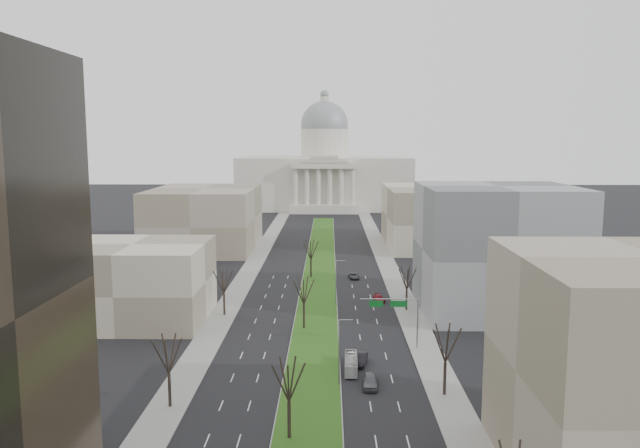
# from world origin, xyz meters

# --- Properties ---
(ground) EXTENTS (600.00, 600.00, 0.00)m
(ground) POSITION_xyz_m (0.00, 120.00, 0.00)
(ground) COLOR black
(ground) RESTS_ON ground
(median) EXTENTS (8.00, 222.03, 0.20)m
(median) POSITION_xyz_m (0.00, 118.99, 0.10)
(median) COLOR #999993
(median) RESTS_ON ground
(sidewalk_left) EXTENTS (5.00, 330.00, 0.15)m
(sidewalk_left) POSITION_xyz_m (-17.50, 95.00, 0.07)
(sidewalk_left) COLOR gray
(sidewalk_left) RESTS_ON ground
(sidewalk_right) EXTENTS (5.00, 330.00, 0.15)m
(sidewalk_right) POSITION_xyz_m (17.50, 95.00, 0.07)
(sidewalk_right) COLOR gray
(sidewalk_right) RESTS_ON ground
(capitol) EXTENTS (80.00, 46.00, 55.00)m
(capitol) POSITION_xyz_m (0.00, 269.59, 16.31)
(capitol) COLOR beige
(capitol) RESTS_ON ground
(building_beige_left) EXTENTS (26.00, 22.00, 14.00)m
(building_beige_left) POSITION_xyz_m (-33.00, 85.00, 7.00)
(building_beige_left) COLOR gray
(building_beige_left) RESTS_ON ground
(building_grey_right) EXTENTS (28.00, 26.00, 24.00)m
(building_grey_right) POSITION_xyz_m (34.00, 92.00, 12.00)
(building_grey_right) COLOR slate
(building_grey_right) RESTS_ON ground
(building_far_left) EXTENTS (30.00, 40.00, 18.00)m
(building_far_left) POSITION_xyz_m (-35.00, 160.00, 9.00)
(building_far_left) COLOR gray
(building_far_left) RESTS_ON ground
(building_far_right) EXTENTS (30.00, 40.00, 18.00)m
(building_far_right) POSITION_xyz_m (35.00, 165.00, 9.00)
(building_far_right) COLOR gray
(building_far_right) RESTS_ON ground
(tree_left_mid) EXTENTS (5.40, 5.40, 9.72)m
(tree_left_mid) POSITION_xyz_m (-17.20, 48.00, 7.00)
(tree_left_mid) COLOR black
(tree_left_mid) RESTS_ON ground
(tree_left_far) EXTENTS (5.28, 5.28, 9.50)m
(tree_left_far) POSITION_xyz_m (-17.20, 88.00, 6.84)
(tree_left_far) COLOR black
(tree_left_far) RESTS_ON ground
(tree_right_mid) EXTENTS (5.52, 5.52, 9.94)m
(tree_right_mid) POSITION_xyz_m (17.20, 52.00, 7.16)
(tree_right_mid) COLOR black
(tree_right_mid) RESTS_ON ground
(tree_right_far) EXTENTS (5.04, 5.04, 9.07)m
(tree_right_far) POSITION_xyz_m (17.20, 92.00, 6.53)
(tree_right_far) COLOR black
(tree_right_far) RESTS_ON ground
(tree_median_a) EXTENTS (5.40, 5.40, 9.72)m
(tree_median_a) POSITION_xyz_m (-2.00, 40.00, 7.00)
(tree_median_a) COLOR black
(tree_median_a) RESTS_ON ground
(tree_median_b) EXTENTS (5.40, 5.40, 9.72)m
(tree_median_b) POSITION_xyz_m (-2.00, 80.00, 7.00)
(tree_median_b) COLOR black
(tree_median_b) RESTS_ON ground
(tree_median_c) EXTENTS (5.40, 5.40, 9.72)m
(tree_median_c) POSITION_xyz_m (-2.00, 120.00, 7.00)
(tree_median_c) COLOR black
(tree_median_c) RESTS_ON ground
(streetlamp_median_b) EXTENTS (1.90, 0.20, 9.16)m
(streetlamp_median_b) POSITION_xyz_m (3.76, 55.00, 4.81)
(streetlamp_median_b) COLOR gray
(streetlamp_median_b) RESTS_ON ground
(streetlamp_median_c) EXTENTS (1.90, 0.20, 9.16)m
(streetlamp_median_c) POSITION_xyz_m (3.76, 95.00, 4.81)
(streetlamp_median_c) COLOR gray
(streetlamp_median_c) RESTS_ON ground
(mast_arm_signs) EXTENTS (9.12, 0.24, 8.09)m
(mast_arm_signs) POSITION_xyz_m (13.49, 70.03, 6.11)
(mast_arm_signs) COLOR gray
(mast_arm_signs) RESTS_ON ground
(car_grey_near) EXTENTS (2.35, 5.04, 1.67)m
(car_grey_near) POSITION_xyz_m (7.86, 54.64, 0.84)
(car_grey_near) COLOR #56595F
(car_grey_near) RESTS_ON ground
(car_black) EXTENTS (2.51, 5.11, 1.61)m
(car_black) POSITION_xyz_m (6.97, 62.95, 0.81)
(car_black) COLOR black
(car_black) RESTS_ON ground
(car_red) EXTENTS (2.49, 4.64, 1.28)m
(car_red) POSITION_xyz_m (12.44, 98.60, 0.64)
(car_red) COLOR maroon
(car_red) RESTS_ON ground
(car_grey_far) EXTENTS (2.61, 4.79, 1.27)m
(car_grey_far) POSITION_xyz_m (8.12, 119.17, 0.64)
(car_grey_far) COLOR #44454B
(car_grey_far) RESTS_ON ground
(box_van) EXTENTS (2.03, 7.66, 2.12)m
(box_van) POSITION_xyz_m (5.50, 60.61, 1.06)
(box_van) COLOR silver
(box_van) RESTS_ON ground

